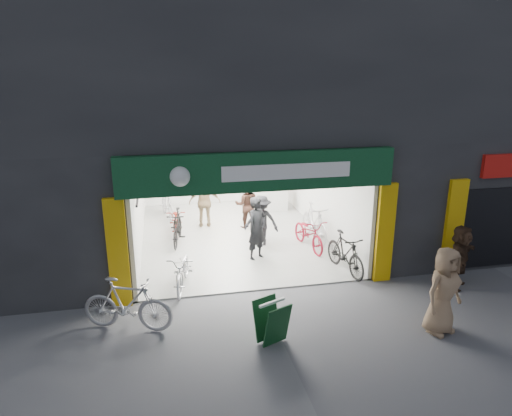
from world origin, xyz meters
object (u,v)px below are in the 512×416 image
object	(u,v)px
bike_left_front	(183,270)
parked_bike	(127,304)
bike_right_front	(345,253)
pedestrian_near	(443,291)
sandwich_board	(272,321)

from	to	relation	value
bike_left_front	parked_bike	xyz separation A→B (m)	(-1.25, -1.72, 0.11)
bike_right_front	pedestrian_near	distance (m)	3.27
bike_left_front	sandwich_board	world-z (taller)	bike_left_front
parked_bike	sandwich_board	bearing A→B (deg)	-90.39
pedestrian_near	sandwich_board	bearing A→B (deg)	155.08
bike_left_front	parked_bike	world-z (taller)	parked_bike
bike_left_front	parked_bike	bearing A→B (deg)	-115.06
parked_bike	sandwich_board	world-z (taller)	parked_bike
bike_left_front	parked_bike	distance (m)	2.13
bike_right_front	parked_bike	bearing A→B (deg)	-171.38
parked_bike	bike_right_front	bearing A→B (deg)	-51.86
bike_right_front	pedestrian_near	bearing A→B (deg)	-84.36
bike_left_front	sandwich_board	distance (m)	3.23
bike_right_front	pedestrian_near	size ratio (longest dim) A/B	0.99
pedestrian_near	sandwich_board	distance (m)	3.57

